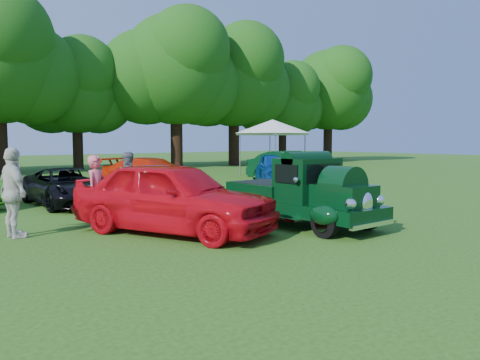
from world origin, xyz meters
TOP-DOWN VIEW (x-y plane):
  - ground at (0.00, 0.00)m, footprint 120.00×120.00m
  - hero_pickup at (1.26, 0.37)m, footprint 2.01×4.31m
  - red_convertible at (-1.75, 1.49)m, footprint 3.75×5.26m
  - back_car_black at (-2.10, 7.55)m, footprint 2.05×4.40m
  - back_car_orange at (2.12, 9.67)m, footprint 3.59×5.15m
  - back_car_blue at (8.35, 8.90)m, footprint 3.88×4.75m
  - back_car_green at (9.07, 8.37)m, footprint 2.31×4.97m
  - spectator_pink at (-2.83, 3.30)m, footprint 0.77×0.72m
  - spectator_grey at (-1.11, 5.06)m, footprint 1.02×0.89m
  - spectator_white at (-4.74, 3.16)m, footprint 0.63×1.21m
  - canopy_tent at (11.57, 12.58)m, footprint 4.94×4.94m

SIDE VIEW (x-z plane):
  - ground at x=0.00m, z-range 0.00..0.00m
  - back_car_black at x=-2.10m, z-range 0.00..1.22m
  - back_car_orange at x=2.12m, z-range 0.00..1.38m
  - hero_pickup at x=1.26m, z-range -0.11..1.57m
  - back_car_blue at x=8.35m, z-range 0.00..1.52m
  - back_car_green at x=9.07m, z-range 0.00..1.58m
  - red_convertible at x=-1.75m, z-range 0.00..1.66m
  - spectator_pink at x=-2.83m, z-range 0.00..1.76m
  - spectator_grey at x=-1.11m, z-range 0.00..1.77m
  - spectator_white at x=-4.74m, z-range 0.00..1.97m
  - canopy_tent at x=11.57m, z-range 1.22..4.54m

